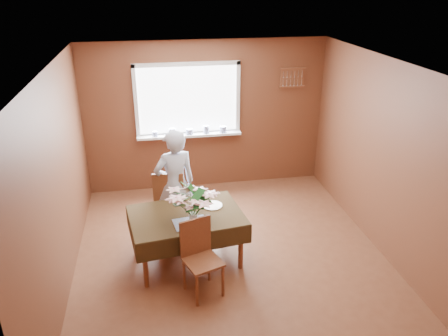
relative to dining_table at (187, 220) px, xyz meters
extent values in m
plane|color=brown|center=(0.57, -0.05, -0.60)|extent=(4.50, 4.50, 0.00)
plane|color=white|center=(0.57, -0.05, 1.90)|extent=(4.50, 4.50, 0.00)
plane|color=brown|center=(0.57, 2.20, 0.65)|extent=(4.00, 0.00, 4.00)
plane|color=brown|center=(0.57, -2.30, 0.65)|extent=(4.00, 0.00, 4.00)
plane|color=brown|center=(-1.43, -0.05, 0.65)|extent=(0.00, 4.50, 4.50)
plane|color=brown|center=(2.57, -0.05, 0.65)|extent=(0.00, 4.50, 4.50)
cube|color=white|center=(0.27, 2.18, 0.95)|extent=(1.60, 0.01, 1.10)
cube|color=white|center=(0.27, 2.17, 1.53)|extent=(1.72, 0.06, 0.06)
cube|color=white|center=(0.27, 2.17, 0.37)|extent=(1.72, 0.06, 0.06)
cube|color=white|center=(-0.56, 2.17, 0.95)|extent=(0.06, 0.06, 1.22)
cube|color=white|center=(1.10, 2.17, 0.95)|extent=(0.06, 0.06, 1.22)
cube|color=white|center=(0.27, 2.10, 0.38)|extent=(1.72, 0.20, 0.04)
cylinder|color=white|center=(-0.30, 2.08, 0.44)|extent=(0.09, 0.09, 0.08)
cylinder|color=white|center=(-0.01, 2.08, 0.46)|extent=(0.11, 0.11, 0.12)
cylinder|color=white|center=(0.27, 2.08, 0.45)|extent=(0.12, 0.12, 0.09)
cylinder|color=white|center=(0.55, 2.08, 0.47)|extent=(0.10, 0.10, 0.13)
cylinder|color=white|center=(0.83, 2.08, 0.46)|extent=(0.11, 0.11, 0.10)
cube|color=brown|center=(2.02, 2.17, 1.25)|extent=(0.40, 0.03, 0.30)
cube|color=brown|center=(2.02, 2.16, 1.40)|extent=(0.44, 0.04, 0.03)
cube|color=brown|center=(2.02, 2.16, 1.10)|extent=(0.44, 0.04, 0.03)
cylinder|color=brown|center=(-0.54, -0.45, -0.28)|extent=(0.06, 0.06, 0.63)
cylinder|color=brown|center=(0.64, -0.29, -0.28)|extent=(0.06, 0.06, 0.63)
cylinder|color=brown|center=(-0.64, 0.29, -0.28)|extent=(0.06, 0.06, 0.63)
cylinder|color=brown|center=(0.54, 0.45, -0.28)|extent=(0.06, 0.06, 0.63)
cube|color=brown|center=(0.00, 0.00, 0.05)|extent=(1.44, 1.06, 0.04)
cube|color=black|center=(0.00, 0.00, 0.07)|extent=(1.50, 1.12, 0.01)
cube|color=black|center=(0.06, -0.46, -0.06)|extent=(1.37, 0.20, 0.25)
cube|color=black|center=(-0.06, 0.47, -0.06)|extent=(1.37, 0.20, 0.25)
cube|color=black|center=(-0.69, -0.09, -0.06)|extent=(0.14, 0.93, 0.25)
cube|color=black|center=(0.69, 0.10, -0.06)|extent=(0.14, 0.93, 0.25)
cube|color=#4A9DD3|center=(0.03, -0.22, 0.08)|extent=(0.44, 0.34, 0.01)
cylinder|color=brown|center=(0.05, 0.94, -0.37)|extent=(0.04, 0.04, 0.45)
cylinder|color=brown|center=(-0.30, 1.00, -0.37)|extent=(0.04, 0.04, 0.45)
cylinder|color=brown|center=(0.00, 0.59, -0.37)|extent=(0.04, 0.04, 0.45)
cylinder|color=brown|center=(-0.36, 0.64, -0.37)|extent=(0.04, 0.04, 0.45)
cube|color=brown|center=(-0.15, 0.79, -0.13)|extent=(0.48, 0.48, 0.03)
cube|color=brown|center=(-0.18, 0.60, 0.13)|extent=(0.42, 0.09, 0.50)
cylinder|color=brown|center=(0.02, -0.89, -0.39)|extent=(0.04, 0.04, 0.41)
cylinder|color=brown|center=(0.33, -0.77, -0.39)|extent=(0.04, 0.04, 0.41)
cylinder|color=brown|center=(-0.10, -0.58, -0.39)|extent=(0.04, 0.04, 0.41)
cylinder|color=brown|center=(0.21, -0.46, -0.39)|extent=(0.04, 0.04, 0.41)
cube|color=brown|center=(0.12, -0.68, -0.17)|extent=(0.49, 0.49, 0.03)
cube|color=brown|center=(0.05, -0.51, 0.08)|extent=(0.37, 0.16, 0.46)
imported|color=white|center=(-0.09, 0.64, 0.19)|extent=(0.66, 0.52, 1.58)
cylinder|color=white|center=(0.07, -0.20, 0.14)|extent=(0.10, 0.10, 0.13)
cylinder|color=#33662D|center=(0.07, -0.20, 0.24)|extent=(0.06, 0.06, 0.09)
cylinder|color=white|center=(0.35, 0.16, 0.09)|extent=(0.29, 0.29, 0.01)
cube|color=silver|center=(0.20, -0.20, 0.09)|extent=(0.10, 0.21, 0.00)
camera|label=1|loc=(-0.37, -4.75, 2.81)|focal=35.00mm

